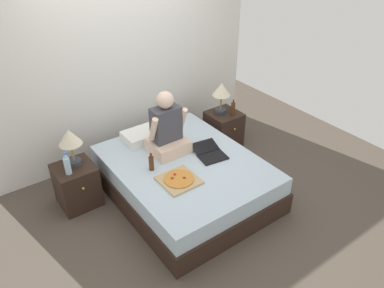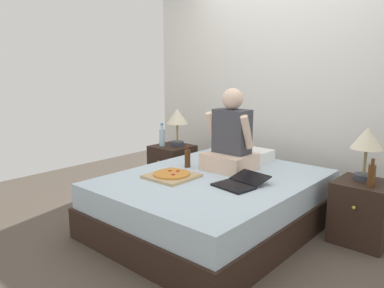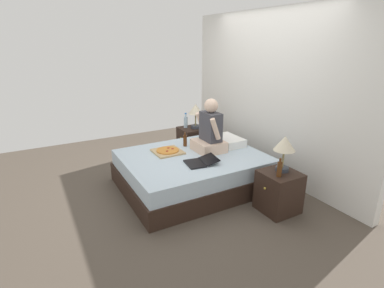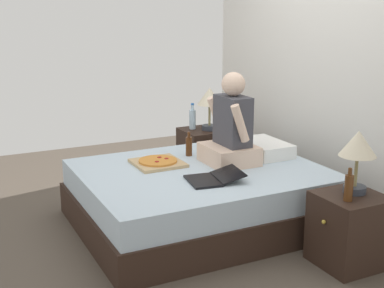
{
  "view_description": "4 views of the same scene",
  "coord_description": "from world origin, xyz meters",
  "px_view_note": "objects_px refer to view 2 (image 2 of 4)",
  "views": [
    {
      "loc": [
        -2.04,
        -2.96,
        3.01
      ],
      "look_at": [
        0.0,
        -0.14,
        0.8
      ],
      "focal_mm": 35.0,
      "sensor_mm": 36.0,
      "label": 1
    },
    {
      "loc": [
        2.0,
        -2.57,
        1.45
      ],
      "look_at": [
        -0.07,
        -0.22,
        0.81
      ],
      "focal_mm": 35.0,
      "sensor_mm": 36.0,
      "label": 2
    },
    {
      "loc": [
        3.51,
        -1.94,
        2.05
      ],
      "look_at": [
        0.02,
        -0.02,
        0.66
      ],
      "focal_mm": 28.0,
      "sensor_mm": 36.0,
      "label": 3
    },
    {
      "loc": [
        3.76,
        -1.94,
        1.81
      ],
      "look_at": [
        -0.04,
        -0.06,
        0.7
      ],
      "focal_mm": 50.0,
      "sensor_mm": 36.0,
      "label": 4
    }
  ],
  "objects_px": {
    "bed": "(213,202)",
    "beer_bottle": "(372,175)",
    "nightstand_right": "(362,212)",
    "beer_bottle_on_bed": "(187,158)",
    "lamp_on_left_nightstand": "(177,119)",
    "water_bottle": "(162,137)",
    "person_seated": "(231,140)",
    "lamp_on_right_nightstand": "(367,142)",
    "laptop": "(239,183)",
    "nightstand_left": "(172,166)",
    "pizza_box": "(172,175)"
  },
  "relations": [
    {
      "from": "nightstand_left",
      "to": "nightstand_right",
      "type": "xyz_separation_m",
      "value": [
        2.24,
        0.0,
        0.0
      ]
    },
    {
      "from": "bed",
      "to": "beer_bottle_on_bed",
      "type": "height_order",
      "value": "beer_bottle_on_bed"
    },
    {
      "from": "water_bottle",
      "to": "person_seated",
      "type": "height_order",
      "value": "person_seated"
    },
    {
      "from": "nightstand_right",
      "to": "lamp_on_right_nightstand",
      "type": "bearing_deg",
      "value": 120.93
    },
    {
      "from": "laptop",
      "to": "beer_bottle_on_bed",
      "type": "xyz_separation_m",
      "value": [
        -0.72,
        0.16,
        0.07
      ]
    },
    {
      "from": "beer_bottle",
      "to": "beer_bottle_on_bed",
      "type": "bearing_deg",
      "value": -165.07
    },
    {
      "from": "laptop",
      "to": "beer_bottle",
      "type": "bearing_deg",
      "value": 34.02
    },
    {
      "from": "person_seated",
      "to": "laptop",
      "type": "bearing_deg",
      "value": -46.55
    },
    {
      "from": "pizza_box",
      "to": "beer_bottle_on_bed",
      "type": "xyz_separation_m",
      "value": [
        -0.13,
        0.36,
        0.07
      ]
    },
    {
      "from": "beer_bottle_on_bed",
      "to": "nightstand_right",
      "type": "bearing_deg",
      "value": 19.04
    },
    {
      "from": "nightstand_right",
      "to": "nightstand_left",
      "type": "bearing_deg",
      "value": 180.0
    },
    {
      "from": "lamp_on_left_nightstand",
      "to": "beer_bottle",
      "type": "bearing_deg",
      "value": -3.79
    },
    {
      "from": "lamp_on_left_nightstand",
      "to": "person_seated",
      "type": "relative_size",
      "value": 0.58
    },
    {
      "from": "lamp_on_left_nightstand",
      "to": "laptop",
      "type": "height_order",
      "value": "lamp_on_left_nightstand"
    },
    {
      "from": "bed",
      "to": "nightstand_right",
      "type": "xyz_separation_m",
      "value": [
        1.12,
        0.61,
        0.02
      ]
    },
    {
      "from": "lamp_on_left_nightstand",
      "to": "lamp_on_right_nightstand",
      "type": "height_order",
      "value": "same"
    },
    {
      "from": "nightstand_left",
      "to": "lamp_on_left_nightstand",
      "type": "height_order",
      "value": "lamp_on_left_nightstand"
    },
    {
      "from": "nightstand_right",
      "to": "beer_bottle",
      "type": "distance_m",
      "value": 0.38
    },
    {
      "from": "person_seated",
      "to": "pizza_box",
      "type": "bearing_deg",
      "value": -111.59
    },
    {
      "from": "bed",
      "to": "lamp_on_left_nightstand",
      "type": "relative_size",
      "value": 4.43
    },
    {
      "from": "water_bottle",
      "to": "person_seated",
      "type": "relative_size",
      "value": 0.35
    },
    {
      "from": "nightstand_left",
      "to": "nightstand_right",
      "type": "distance_m",
      "value": 2.24
    },
    {
      "from": "water_bottle",
      "to": "beer_bottle",
      "type": "bearing_deg",
      "value": -0.24
    },
    {
      "from": "nightstand_right",
      "to": "lamp_on_left_nightstand",
      "type": "bearing_deg",
      "value": 178.69
    },
    {
      "from": "lamp_on_left_nightstand",
      "to": "beer_bottle_on_bed",
      "type": "distance_m",
      "value": 0.93
    },
    {
      "from": "nightstand_right",
      "to": "laptop",
      "type": "height_order",
      "value": "laptop"
    },
    {
      "from": "lamp_on_left_nightstand",
      "to": "water_bottle",
      "type": "xyz_separation_m",
      "value": [
        -0.12,
        -0.14,
        -0.22
      ]
    },
    {
      "from": "lamp_on_left_nightstand",
      "to": "person_seated",
      "type": "height_order",
      "value": "person_seated"
    },
    {
      "from": "person_seated",
      "to": "lamp_on_right_nightstand",
      "type": "bearing_deg",
      "value": 17.31
    },
    {
      "from": "lamp_on_left_nightstand",
      "to": "beer_bottle",
      "type": "relative_size",
      "value": 1.96
    },
    {
      "from": "lamp_on_left_nightstand",
      "to": "beer_bottle_on_bed",
      "type": "relative_size",
      "value": 2.05
    },
    {
      "from": "pizza_box",
      "to": "beer_bottle_on_bed",
      "type": "distance_m",
      "value": 0.39
    },
    {
      "from": "lamp_on_left_nightstand",
      "to": "bed",
      "type": "bearing_deg",
      "value": -31.53
    },
    {
      "from": "beer_bottle",
      "to": "beer_bottle_on_bed",
      "type": "xyz_separation_m",
      "value": [
        -1.58,
        -0.42,
        -0.04
      ]
    },
    {
      "from": "nightstand_left",
      "to": "beer_bottle",
      "type": "height_order",
      "value": "beer_bottle"
    },
    {
      "from": "lamp_on_left_nightstand",
      "to": "person_seated",
      "type": "distance_m",
      "value": 1.1
    },
    {
      "from": "nightstand_right",
      "to": "person_seated",
      "type": "bearing_deg",
      "value": -165.42
    },
    {
      "from": "nightstand_left",
      "to": "bed",
      "type": "bearing_deg",
      "value": -28.67
    },
    {
      "from": "nightstand_right",
      "to": "person_seated",
      "type": "distance_m",
      "value": 1.3
    },
    {
      "from": "lamp_on_right_nightstand",
      "to": "laptop",
      "type": "relative_size",
      "value": 0.98
    },
    {
      "from": "lamp_on_left_nightstand",
      "to": "water_bottle",
      "type": "distance_m",
      "value": 0.28
    },
    {
      "from": "water_bottle",
      "to": "laptop",
      "type": "relative_size",
      "value": 0.6
    },
    {
      "from": "nightstand_left",
      "to": "pizza_box",
      "type": "distance_m",
      "value": 1.25
    },
    {
      "from": "bed",
      "to": "beer_bottle",
      "type": "bearing_deg",
      "value": 23.29
    },
    {
      "from": "nightstand_left",
      "to": "person_seated",
      "type": "bearing_deg",
      "value": -15.55
    },
    {
      "from": "nightstand_left",
      "to": "beer_bottle_on_bed",
      "type": "height_order",
      "value": "beer_bottle_on_bed"
    },
    {
      "from": "pizza_box",
      "to": "beer_bottle_on_bed",
      "type": "relative_size",
      "value": 1.83
    },
    {
      "from": "beer_bottle",
      "to": "lamp_on_right_nightstand",
      "type": "bearing_deg",
      "value": 123.69
    },
    {
      "from": "laptop",
      "to": "nightstand_left",
      "type": "bearing_deg",
      "value": 154.67
    },
    {
      "from": "bed",
      "to": "nightstand_left",
      "type": "bearing_deg",
      "value": 151.33
    }
  ]
}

